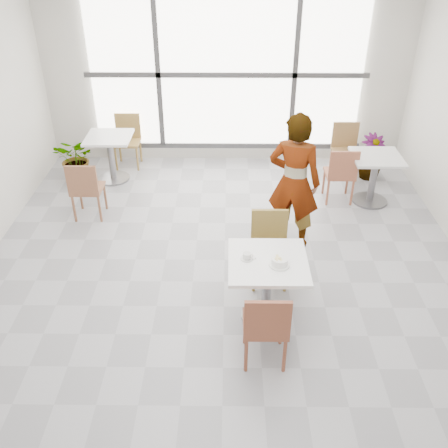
{
  "coord_description": "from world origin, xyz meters",
  "views": [
    {
      "loc": [
        0.05,
        -4.6,
        3.71
      ],
      "look_at": [
        0.0,
        -0.3,
        1.0
      ],
      "focal_mm": 39.7,
      "sensor_mm": 36.0,
      "label": 1
    }
  ],
  "objects_px": {
    "chair_near": "(266,325)",
    "bg_table_left": "(110,152)",
    "chair_far": "(269,242)",
    "plant_left": "(77,159)",
    "main_table": "(267,278)",
    "bg_chair_right_near": "(341,172)",
    "person": "(294,182)",
    "bg_chair_right_far": "(345,146)",
    "coffee_cup": "(247,256)",
    "oatmeal_bowl": "(279,261)",
    "bg_chair_left_far": "(128,137)",
    "plant_right": "(371,157)",
    "bg_chair_left_near": "(86,187)",
    "bg_table_right": "(374,172)"
  },
  "relations": [
    {
      "from": "bg_table_left",
      "to": "bg_chair_right_far",
      "type": "xyz_separation_m",
      "value": [
        3.78,
        0.23,
        0.01
      ]
    },
    {
      "from": "main_table",
      "to": "plant_right",
      "type": "bearing_deg",
      "value": 60.47
    },
    {
      "from": "bg_table_left",
      "to": "bg_table_right",
      "type": "bearing_deg",
      "value": -9.88
    },
    {
      "from": "bg_table_left",
      "to": "bg_table_right",
      "type": "distance_m",
      "value": 4.08
    },
    {
      "from": "main_table",
      "to": "plant_right",
      "type": "height_order",
      "value": "main_table"
    },
    {
      "from": "person",
      "to": "bg_table_left",
      "type": "xyz_separation_m",
      "value": [
        -2.69,
        1.82,
        -0.41
      ]
    },
    {
      "from": "coffee_cup",
      "to": "person",
      "type": "bearing_deg",
      "value": 66.2
    },
    {
      "from": "chair_far",
      "to": "plant_left",
      "type": "xyz_separation_m",
      "value": [
        -2.92,
        2.56,
        -0.14
      ]
    },
    {
      "from": "bg_table_right",
      "to": "bg_chair_left_far",
      "type": "relative_size",
      "value": 0.86
    },
    {
      "from": "chair_near",
      "to": "bg_table_left",
      "type": "relative_size",
      "value": 1.16
    },
    {
      "from": "main_table",
      "to": "bg_chair_right_far",
      "type": "distance_m",
      "value": 3.78
    },
    {
      "from": "chair_far",
      "to": "bg_chair_right_near",
      "type": "bearing_deg",
      "value": 57.47
    },
    {
      "from": "oatmeal_bowl",
      "to": "bg_chair_right_near",
      "type": "relative_size",
      "value": 0.24
    },
    {
      "from": "chair_near",
      "to": "coffee_cup",
      "type": "height_order",
      "value": "chair_near"
    },
    {
      "from": "main_table",
      "to": "bg_table_left",
      "type": "bearing_deg",
      "value": 125.18
    },
    {
      "from": "plant_right",
      "to": "bg_chair_left_near",
      "type": "bearing_deg",
      "value": -162.68
    },
    {
      "from": "plant_left",
      "to": "bg_chair_right_far",
      "type": "bearing_deg",
      "value": 2.95
    },
    {
      "from": "person",
      "to": "bg_chair_right_far",
      "type": "distance_m",
      "value": 2.35
    },
    {
      "from": "coffee_cup",
      "to": "bg_chair_left_far",
      "type": "bearing_deg",
      "value": 116.56
    },
    {
      "from": "oatmeal_bowl",
      "to": "plant_right",
      "type": "relative_size",
      "value": 0.29
    },
    {
      "from": "bg_table_left",
      "to": "bg_chair_left_far",
      "type": "bearing_deg",
      "value": 73.98
    },
    {
      "from": "bg_table_left",
      "to": "coffee_cup",
      "type": "bearing_deg",
      "value": -57.17
    },
    {
      "from": "bg_chair_left_near",
      "to": "bg_chair_right_far",
      "type": "relative_size",
      "value": 1.0
    },
    {
      "from": "chair_near",
      "to": "bg_table_left",
      "type": "xyz_separation_m",
      "value": [
        -2.24,
        3.9,
        -0.01
      ]
    },
    {
      "from": "chair_near",
      "to": "bg_table_right",
      "type": "relative_size",
      "value": 1.16
    },
    {
      "from": "main_table",
      "to": "oatmeal_bowl",
      "type": "xyz_separation_m",
      "value": [
        0.11,
        -0.07,
        0.27
      ]
    },
    {
      "from": "bg_chair_left_far",
      "to": "bg_table_left",
      "type": "bearing_deg",
      "value": -106.02
    },
    {
      "from": "person",
      "to": "bg_chair_left_far",
      "type": "bearing_deg",
      "value": -25.44
    },
    {
      "from": "main_table",
      "to": "bg_chair_left_far",
      "type": "xyz_separation_m",
      "value": [
        -2.12,
        3.84,
        -0.02
      ]
    },
    {
      "from": "coffee_cup",
      "to": "plant_right",
      "type": "distance_m",
      "value": 3.97
    },
    {
      "from": "coffee_cup",
      "to": "bg_chair_right_near",
      "type": "height_order",
      "value": "bg_chair_right_near"
    },
    {
      "from": "chair_far",
      "to": "plant_left",
      "type": "relative_size",
      "value": 1.2
    },
    {
      "from": "main_table",
      "to": "bg_chair_left_far",
      "type": "bearing_deg",
      "value": 118.87
    },
    {
      "from": "plant_left",
      "to": "bg_table_right",
      "type": "bearing_deg",
      "value": -8.73
    },
    {
      "from": "plant_right",
      "to": "plant_left",
      "type": "bearing_deg",
      "value": -178.68
    },
    {
      "from": "main_table",
      "to": "bg_chair_right_near",
      "type": "relative_size",
      "value": 0.92
    },
    {
      "from": "bg_table_left",
      "to": "bg_chair_right_near",
      "type": "xyz_separation_m",
      "value": [
        3.53,
        -0.72,
        0.01
      ]
    },
    {
      "from": "bg_table_left",
      "to": "plant_right",
      "type": "distance_m",
      "value": 4.19
    },
    {
      "from": "bg_table_right",
      "to": "bg_chair_left_near",
      "type": "relative_size",
      "value": 0.86
    },
    {
      "from": "coffee_cup",
      "to": "plant_left",
      "type": "height_order",
      "value": "coffee_cup"
    },
    {
      "from": "bg_chair_right_far",
      "to": "bg_table_right",
      "type": "bearing_deg",
      "value": -75.17
    },
    {
      "from": "bg_chair_right_near",
      "to": "bg_chair_right_far",
      "type": "relative_size",
      "value": 1.0
    },
    {
      "from": "chair_far",
      "to": "main_table",
      "type": "bearing_deg",
      "value": -95.93
    },
    {
      "from": "chair_far",
      "to": "bg_chair_right_far",
      "type": "xyz_separation_m",
      "value": [
        1.42,
        2.78,
        0.0
      ]
    },
    {
      "from": "person",
      "to": "bg_table_left",
      "type": "relative_size",
      "value": 2.39
    },
    {
      "from": "chair_far",
      "to": "plant_right",
      "type": "distance_m",
      "value": 3.24
    },
    {
      "from": "chair_near",
      "to": "bg_chair_right_near",
      "type": "bearing_deg",
      "value": -112.1
    },
    {
      "from": "coffee_cup",
      "to": "bg_chair_right_near",
      "type": "bearing_deg",
      "value": 59.84
    },
    {
      "from": "oatmeal_bowl",
      "to": "person",
      "type": "relative_size",
      "value": 0.12
    },
    {
      "from": "bg_chair_right_near",
      "to": "plant_left",
      "type": "xyz_separation_m",
      "value": [
        -4.09,
        0.72,
        -0.14
      ]
    }
  ]
}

